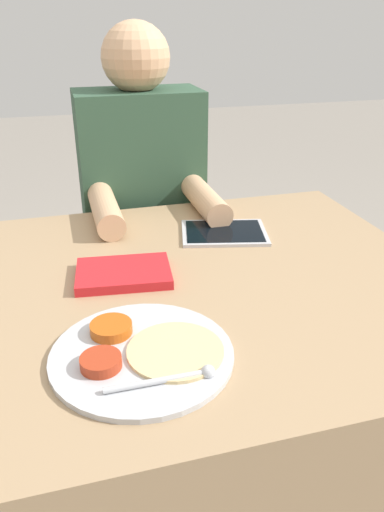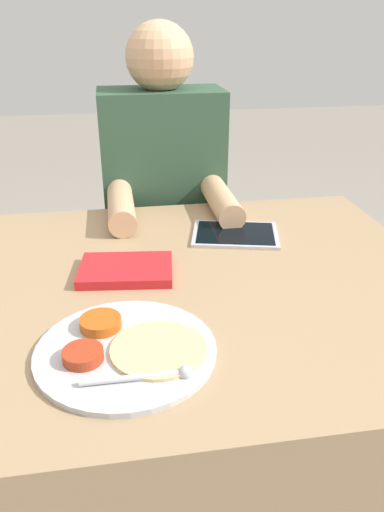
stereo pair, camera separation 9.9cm
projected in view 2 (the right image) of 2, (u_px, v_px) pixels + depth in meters
ground_plane at (184, 512)px, 1.34m from camera, size 12.00×12.00×0.00m
dining_table at (183, 411)px, 1.18m from camera, size 1.11×0.89×0.71m
thali_tray at (126, 349)px, 0.81m from camera, size 0.29×0.29×0.03m
red_notebook at (126, 270)px, 1.05m from camera, size 0.21×0.16×0.02m
tablet_device at (235, 234)px, 1.23m from camera, size 0.24×0.20×0.01m
person_diner at (165, 233)px, 1.61m from camera, size 0.36×0.47×1.19m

